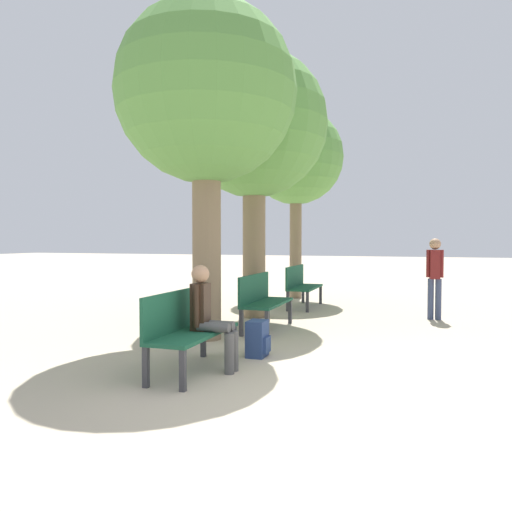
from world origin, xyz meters
TOP-DOWN VIEW (x-y plane):
  - ground_plane at (0.00, 0.00)m, footprint 80.00×80.00m
  - bench_row_0 at (-1.82, 0.50)m, footprint 0.52×1.52m
  - bench_row_1 at (-1.82, 3.39)m, footprint 0.52×1.52m
  - bench_row_2 at (-1.82, 6.27)m, footprint 0.52×1.52m
  - tree_row_0 at (-2.37, 2.31)m, footprint 2.78×2.78m
  - tree_row_1 at (-2.37, 4.58)m, footprint 2.88×2.88m
  - tree_row_2 at (-2.37, 7.97)m, footprint 2.47×2.47m
  - person_seated at (-1.58, 0.62)m, footprint 0.56×0.32m
  - backpack at (-1.26, 1.46)m, footprint 0.27×0.32m
  - pedestrian_near at (1.02, 5.39)m, footprint 0.32×0.23m

SIDE VIEW (x-z plane):
  - ground_plane at x=0.00m, z-range 0.00..0.00m
  - backpack at x=-1.26m, z-range 0.00..0.47m
  - bench_row_0 at x=-1.82m, z-range 0.07..1.01m
  - bench_row_1 at x=-1.82m, z-range 0.07..1.01m
  - bench_row_2 at x=-1.82m, z-range 0.07..1.01m
  - person_seated at x=-1.58m, z-range 0.05..1.29m
  - pedestrian_near at x=1.02m, z-range 0.11..1.67m
  - tree_row_2 at x=-2.37m, z-range 1.18..6.11m
  - tree_row_0 at x=-2.37m, z-range 1.14..6.32m
  - tree_row_1 at x=-2.37m, z-range 1.13..6.37m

